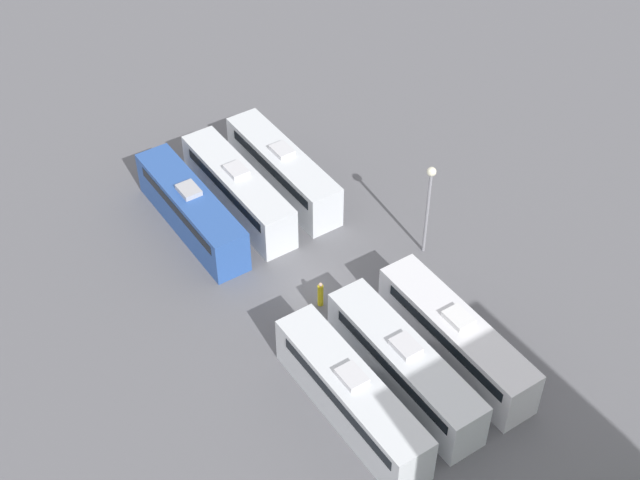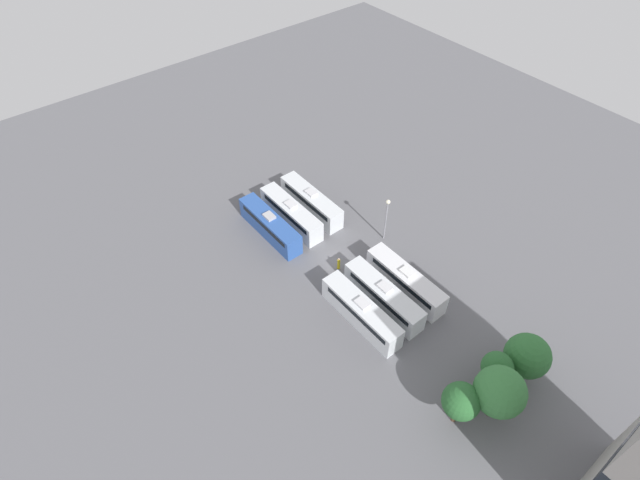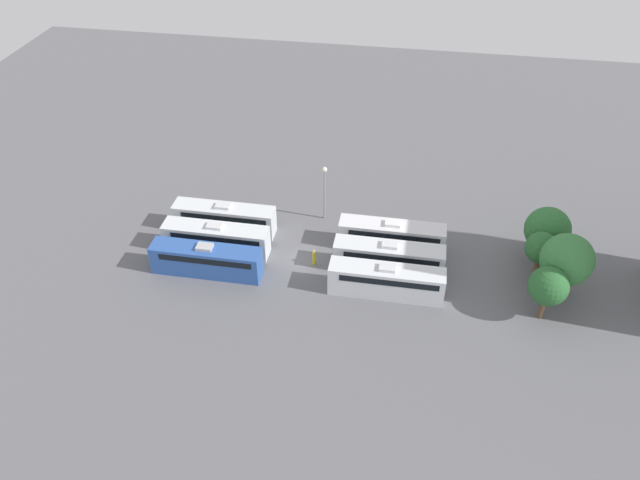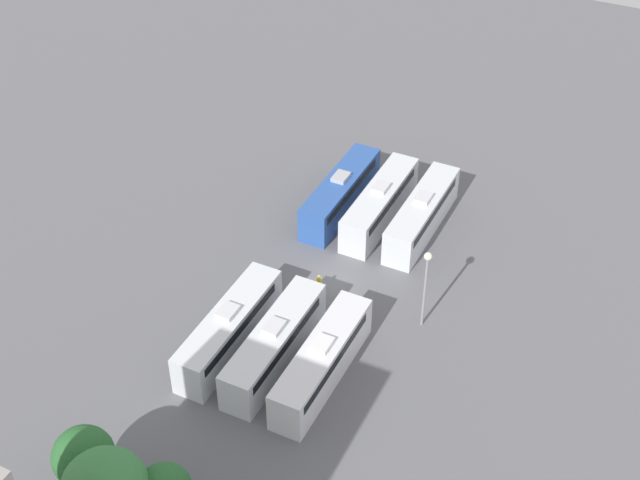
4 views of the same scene
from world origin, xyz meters
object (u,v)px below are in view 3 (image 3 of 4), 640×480
(light_pole, at_px, (324,184))
(tree_3, at_px, (548,286))
(worker_person, at_px, (314,257))
(bus_2, at_px, (207,259))
(bus_1, at_px, (216,238))
(tree_2, at_px, (567,260))
(bus_0, at_px, (225,218))
(bus_3, at_px, (392,235))
(tree_0, at_px, (548,230))
(bus_4, at_px, (389,257))
(bus_5, at_px, (387,280))
(tree_1, at_px, (541,248))

(light_pole, bearing_deg, tree_3, 61.56)
(worker_person, bearing_deg, bus_2, -73.25)
(bus_1, xyz_separation_m, light_pole, (-7.88, 10.35, 2.99))
(light_pole, relative_size, tree_2, 0.93)
(worker_person, height_order, tree_2, tree_2)
(bus_0, bearing_deg, tree_2, 81.77)
(bus_1, xyz_separation_m, tree_2, (1.40, 35.06, 3.09))
(bus_0, xyz_separation_m, bus_1, (3.71, 0.20, 0.00))
(bus_0, bearing_deg, bus_1, 3.04)
(bus_3, height_order, tree_0, tree_0)
(bus_1, distance_m, tree_2, 35.23)
(bus_1, distance_m, bus_4, 18.39)
(bus_4, xyz_separation_m, light_pole, (-7.94, -8.04, 2.99))
(bus_5, relative_size, worker_person, 6.16)
(worker_person, xyz_separation_m, light_pole, (-8.30, -0.30, 3.85))
(worker_person, relative_size, tree_2, 0.25)
(bus_1, height_order, tree_2, tree_2)
(worker_person, height_order, tree_1, tree_1)
(light_pole, bearing_deg, tree_2, 69.43)
(bus_3, distance_m, tree_3, 17.03)
(tree_1, bearing_deg, bus_4, -85.58)
(bus_3, height_order, tree_1, tree_1)
(bus_2, relative_size, tree_1, 2.01)
(bus_0, distance_m, bus_3, 18.60)
(bus_3, height_order, bus_4, same)
(tree_2, bearing_deg, bus_3, -106.77)
(bus_0, xyz_separation_m, tree_2, (5.10, 35.26, 3.09))
(bus_1, bearing_deg, worker_person, 87.74)
(bus_3, bearing_deg, bus_4, -0.14)
(bus_0, height_order, tree_2, tree_2)
(tree_0, distance_m, tree_1, 3.86)
(bus_1, height_order, worker_person, bus_1)
(light_pole, distance_m, tree_2, 26.40)
(tree_0, height_order, tree_1, tree_0)
(worker_person, xyz_separation_m, tree_2, (0.98, 24.42, 3.95))
(light_pole, bearing_deg, tree_1, 73.39)
(bus_3, bearing_deg, worker_person, -62.45)
(bus_2, distance_m, bus_3, 19.69)
(bus_4, relative_size, bus_5, 1.00)
(bus_3, distance_m, worker_person, 8.79)
(bus_1, height_order, tree_0, tree_0)
(bus_0, distance_m, tree_0, 34.48)
(bus_1, xyz_separation_m, tree_0, (-4.77, 34.21, 1.95))
(worker_person, xyz_separation_m, tree_3, (4.08, 22.56, 3.03))
(bus_4, relative_size, light_pole, 1.66)
(tree_2, bearing_deg, tree_3, -30.88)
(bus_4, distance_m, tree_3, 15.62)
(tree_2, bearing_deg, light_pole, -110.57)
(tree_3, bearing_deg, bus_3, -118.76)
(bus_0, xyz_separation_m, worker_person, (4.13, 10.84, -0.86))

